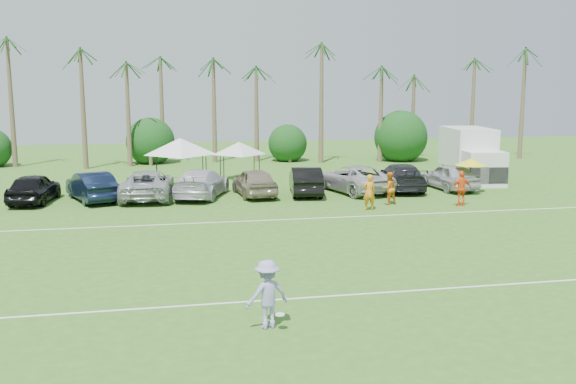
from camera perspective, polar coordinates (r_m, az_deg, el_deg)
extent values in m
plane|color=#36661E|center=(19.11, 5.56, -11.08)|extent=(120.00, 120.00, 0.00)
cube|color=white|center=(20.91, 3.94, -9.20)|extent=(80.00, 0.10, 0.01)
cube|color=white|center=(32.24, -1.71, -2.52)|extent=(80.00, 0.10, 0.01)
cone|color=brown|center=(56.36, -23.56, 6.44)|extent=(0.44, 0.44, 9.00)
cone|color=brown|center=(55.52, -18.51, 7.22)|extent=(0.44, 0.44, 10.00)
cone|color=brown|center=(55.17, -14.38, 7.92)|extent=(0.44, 0.44, 11.00)
cone|color=brown|center=(55.17, -10.14, 6.51)|extent=(0.44, 0.44, 8.00)
cone|color=brown|center=(55.39, -5.98, 7.13)|extent=(0.44, 0.44, 9.00)
cone|color=brown|center=(55.90, -1.87, 7.71)|extent=(0.44, 0.44, 10.00)
cone|color=brown|center=(56.69, 2.16, 8.24)|extent=(0.44, 0.44, 11.00)
cone|color=brown|center=(58.12, 6.98, 6.72)|extent=(0.44, 0.44, 8.00)
cone|color=brown|center=(59.86, 11.57, 7.16)|extent=(0.44, 0.44, 9.00)
cone|color=brown|center=(61.97, 15.89, 7.53)|extent=(0.44, 0.44, 10.00)
cone|color=brown|center=(63.88, 19.13, 7.86)|extent=(0.44, 0.44, 11.00)
cylinder|color=brown|center=(56.42, -12.10, 3.14)|extent=(0.30, 0.30, 1.40)
sphere|color=#103B15|center=(56.31, -12.14, 4.25)|extent=(4.00, 4.00, 4.00)
cylinder|color=brown|center=(57.53, -0.04, 3.47)|extent=(0.30, 0.30, 1.40)
sphere|color=#103B15|center=(57.43, -0.04, 4.56)|extent=(4.00, 4.00, 4.00)
cylinder|color=brown|center=(60.30, 9.33, 3.62)|extent=(0.30, 0.30, 1.40)
sphere|color=#103B15|center=(60.20, 9.36, 4.66)|extent=(4.00, 4.00, 4.00)
imported|color=orange|center=(35.02, 7.22, -0.02)|extent=(0.72, 0.49, 1.95)
imported|color=orange|center=(36.85, 8.96, 0.34)|extent=(1.02, 0.86, 1.86)
imported|color=orange|center=(37.19, 15.17, 0.30)|extent=(1.17, 0.50, 1.98)
cube|color=white|center=(48.26, 15.66, 3.86)|extent=(3.52, 5.49, 2.79)
cube|color=white|center=(45.03, 17.03, 1.99)|extent=(2.84, 2.37, 2.34)
cube|color=black|center=(44.29, 17.37, 1.42)|extent=(2.59, 0.71, 1.12)
cube|color=#E5590C|center=(48.77, 17.21, 3.25)|extent=(0.29, 1.77, 1.00)
cylinder|color=black|center=(44.96, 15.56, 1.19)|extent=(0.48, 1.04, 1.00)
cylinder|color=black|center=(45.71, 18.21, 1.19)|extent=(0.48, 1.04, 1.00)
cylinder|color=black|center=(49.38, 13.86, 1.97)|extent=(0.48, 1.04, 1.00)
cylinder|color=black|center=(50.07, 16.30, 1.97)|extent=(0.48, 1.04, 1.00)
cylinder|color=black|center=(41.24, -11.58, 1.47)|extent=(0.06, 0.06, 2.20)
cylinder|color=black|center=(41.35, -7.28, 1.60)|extent=(0.06, 0.06, 2.20)
cylinder|color=black|center=(44.32, -11.58, 2.01)|extent=(0.06, 0.06, 2.20)
cylinder|color=black|center=(44.42, -7.58, 2.14)|extent=(0.06, 0.06, 2.20)
pyramid|color=white|center=(42.57, -9.59, 4.75)|extent=(4.75, 4.75, 1.10)
cylinder|color=black|center=(44.92, -5.73, 2.00)|extent=(0.06, 0.06, 1.80)
cylinder|color=black|center=(45.24, -2.57, 2.09)|extent=(0.06, 0.06, 1.80)
cylinder|color=black|center=(47.39, -6.03, 2.38)|extent=(0.06, 0.06, 1.80)
cylinder|color=black|center=(47.69, -3.03, 2.46)|extent=(0.06, 0.06, 1.80)
pyramid|color=silver|center=(46.10, -4.37, 4.46)|extent=(3.89, 3.89, 0.90)
cylinder|color=black|center=(41.97, 15.88, 1.26)|extent=(0.05, 0.05, 1.96)
cone|color=yellow|center=(41.85, 15.94, 2.59)|extent=(1.96, 1.96, 0.44)
imported|color=#9A93D1|center=(18.01, -1.85, -9.06)|extent=(1.40, 1.04, 1.94)
cylinder|color=white|center=(17.95, -0.72, -10.84)|extent=(0.27, 0.27, 0.03)
imported|color=black|center=(39.72, -21.66, 0.34)|extent=(2.64, 5.26, 1.72)
imported|color=black|center=(39.25, -17.06, 0.49)|extent=(3.55, 5.52, 1.72)
imported|color=#A0A1A6|center=(39.10, -12.39, 0.65)|extent=(3.35, 6.40, 1.72)
imported|color=silver|center=(39.17, -7.70, 0.80)|extent=(4.19, 6.38, 1.72)
imported|color=gray|center=(39.26, -3.01, 0.90)|extent=(2.45, 5.20, 1.72)
imported|color=black|center=(39.77, 1.57, 1.02)|extent=(2.57, 5.43, 1.72)
imported|color=#B0B0B0|center=(40.87, 5.86, 1.20)|extent=(4.28, 6.70, 1.72)
imported|color=black|center=(42.07, 9.97, 1.34)|extent=(3.30, 6.23, 1.72)
imported|color=#BBBBBF|center=(42.97, 14.15, 1.36)|extent=(2.32, 5.16, 1.72)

